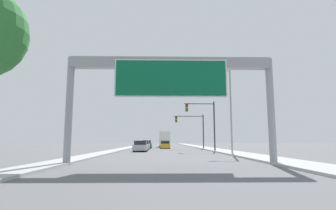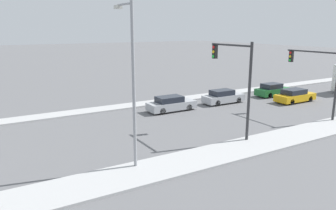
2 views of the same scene
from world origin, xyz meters
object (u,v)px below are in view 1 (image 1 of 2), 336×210
at_px(car_far_center, 165,145).
at_px(traffic_light_mid_block, 193,125).
at_px(car_near_right, 147,145).
at_px(street_lamp_right, 229,104).
at_px(traffic_light_near_intersection, 205,118).
at_px(truck_box_primary, 165,139).
at_px(car_mid_right, 144,145).
at_px(sign_gantry, 171,79).
at_px(car_near_left, 141,146).

distance_m(car_far_center, traffic_light_mid_block, 7.05).
bearing_deg(car_near_right, traffic_light_mid_block, -24.77).
distance_m(car_near_right, street_lamp_right, 25.22).
bearing_deg(traffic_light_mid_block, street_lamp_right, -85.10).
xyz_separation_m(car_near_right, traffic_light_near_intersection, (8.99, -13.92, 3.92)).
relative_size(truck_box_primary, traffic_light_mid_block, 1.37).
bearing_deg(car_mid_right, car_near_right, 90.00).
xyz_separation_m(sign_gantry, car_near_right, (-3.50, 34.03, -4.73)).
distance_m(sign_gantry, truck_box_primary, 45.86).
height_order(sign_gantry, car_near_left, sign_gantry).
distance_m(truck_box_primary, traffic_light_mid_block, 16.57).
height_order(car_far_center, car_near_right, car_near_right).
relative_size(car_far_center, truck_box_primary, 0.57).
bearing_deg(sign_gantry, car_near_right, 95.87).
relative_size(car_far_center, car_near_right, 1.12).
distance_m(car_near_right, truck_box_primary, 12.24).
bearing_deg(traffic_light_near_intersection, truck_box_primary, 102.10).
distance_m(car_far_center, car_near_left, 14.01).
bearing_deg(street_lamp_right, sign_gantry, -120.11).
distance_m(sign_gantry, car_near_right, 34.54).
height_order(sign_gantry, car_mid_right, sign_gantry).
xyz_separation_m(car_far_center, traffic_light_mid_block, (5.01, -3.52, 3.50)).
distance_m(car_mid_right, traffic_light_near_intersection, 11.74).
bearing_deg(car_mid_right, traffic_light_near_intersection, -35.62).
height_order(car_far_center, car_mid_right, car_mid_right).
xyz_separation_m(car_near_right, truck_box_primary, (3.50, 11.68, 1.06)).
height_order(car_near_right, traffic_light_mid_block, traffic_light_mid_block).
height_order(car_far_center, traffic_light_near_intersection, traffic_light_near_intersection).
bearing_deg(street_lamp_right, traffic_light_mid_block, 94.90).
relative_size(sign_gantry, traffic_light_near_intersection, 1.92).
bearing_deg(car_far_center, truck_box_primary, 90.00).
height_order(car_far_center, street_lamp_right, street_lamp_right).
xyz_separation_m(car_near_left, car_mid_right, (0.00, 6.48, 0.00)).
relative_size(sign_gantry, street_lamp_right, 1.45).
height_order(car_far_center, car_near_left, car_near_left).
relative_size(sign_gantry, car_mid_right, 2.90).
bearing_deg(car_mid_right, car_far_center, 63.70).
distance_m(sign_gantry, traffic_light_near_intersection, 20.86).
xyz_separation_m(car_far_center, street_lamp_right, (6.61, -22.23, 4.67)).
xyz_separation_m(car_mid_right, truck_box_primary, (3.50, 19.17, 1.08)).
relative_size(traffic_light_mid_block, street_lamp_right, 0.66).
relative_size(car_mid_right, truck_box_primary, 0.55).
bearing_deg(truck_box_primary, car_near_left, -97.77).
relative_size(sign_gantry, truck_box_primary, 1.60).
relative_size(traffic_light_near_intersection, street_lamp_right, 0.75).
relative_size(car_far_center, traffic_light_near_intersection, 0.69).
distance_m(car_near_left, traffic_light_near_intersection, 9.82).
xyz_separation_m(sign_gantry, car_mid_right, (-3.50, 26.54, -4.75)).
bearing_deg(car_far_center, car_near_right, 173.42).
height_order(car_near_left, car_mid_right, car_mid_right).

